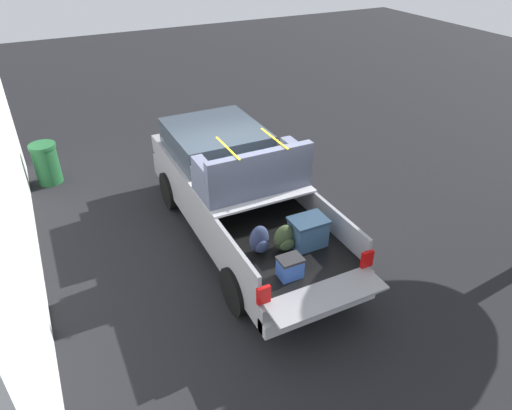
% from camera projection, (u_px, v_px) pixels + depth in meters
% --- Properties ---
extents(ground_plane, '(40.00, 40.00, 0.00)m').
position_uv_depth(ground_plane, '(243.00, 237.00, 9.19)').
color(ground_plane, black).
extents(pickup_truck, '(6.05, 2.06, 2.23)m').
position_uv_depth(pickup_truck, '(234.00, 187.00, 8.96)').
color(pickup_truck, gray).
rests_on(pickup_truck, ground_plane).
extents(building_facade, '(9.56, 0.36, 3.35)m').
position_uv_depth(building_facade, '(5.00, 201.00, 7.19)').
color(building_facade, white).
rests_on(building_facade, ground_plane).
extents(trash_can, '(0.60, 0.60, 0.98)m').
position_uv_depth(trash_can, '(46.00, 163.00, 10.83)').
color(trash_can, '#1E592D').
rests_on(trash_can, ground_plane).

